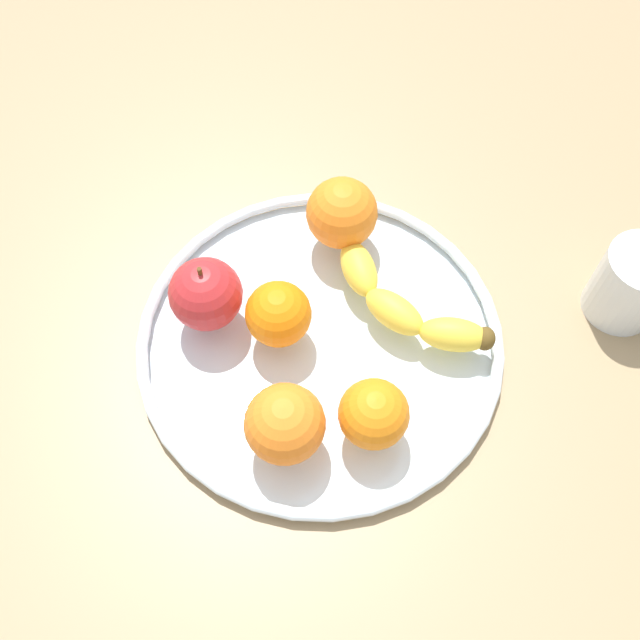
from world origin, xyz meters
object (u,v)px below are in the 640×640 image
(apple, at_px, (206,294))
(orange_back_right, at_px, (374,414))
(orange_center, at_px, (278,314))
(ambient_mug, at_px, (633,286))
(orange_front_left, at_px, (342,213))
(fruit_bowl, at_px, (320,339))
(orange_front_right, at_px, (285,424))
(banana, at_px, (405,306))

(apple, xyz_separation_m, orange_back_right, (0.19, 0.05, -0.00))
(apple, distance_m, orange_center, 0.07)
(ambient_mug, bearing_deg, orange_back_right, -99.27)
(orange_center, height_order, orange_front_left, orange_front_left)
(fruit_bowl, bearing_deg, ambient_mug, 60.55)
(orange_front_right, bearing_deg, banana, 101.65)
(orange_front_left, distance_m, ambient_mug, 0.30)
(orange_back_right, xyz_separation_m, ambient_mug, (0.05, 0.29, -0.01))
(apple, xyz_separation_m, orange_front_right, (0.15, -0.02, 0.00))
(fruit_bowl, xyz_separation_m, ambient_mug, (0.15, 0.27, 0.03))
(orange_front_right, bearing_deg, ambient_mug, 76.56)
(fruit_bowl, distance_m, apple, 0.12)
(orange_front_left, bearing_deg, orange_front_right, -50.22)
(banana, distance_m, ambient_mug, 0.23)
(banana, xyz_separation_m, orange_front_left, (-0.12, 0.01, 0.02))
(fruit_bowl, distance_m, ambient_mug, 0.32)
(fruit_bowl, xyz_separation_m, apple, (-0.09, -0.07, 0.05))
(banana, distance_m, orange_center, 0.13)
(banana, xyz_separation_m, ambient_mug, (0.12, 0.19, 0.01))
(banana, xyz_separation_m, apple, (-0.12, -0.15, 0.02))
(orange_front_right, bearing_deg, orange_center, 147.37)
(banana, relative_size, apple, 2.36)
(banana, height_order, orange_center, orange_center)
(ambient_mug, bearing_deg, banana, -122.47)
(orange_front_left, bearing_deg, fruit_bowl, -47.59)
(orange_front_left, bearing_deg, orange_back_right, -30.69)
(apple, relative_size, ambient_mug, 0.74)
(apple, xyz_separation_m, ambient_mug, (0.24, 0.35, -0.01))
(fruit_bowl, distance_m, orange_front_left, 0.13)
(banana, relative_size, orange_front_left, 2.54)
(orange_front_left, height_order, ambient_mug, orange_front_left)
(orange_back_right, relative_size, orange_front_left, 0.86)
(ambient_mug, bearing_deg, orange_front_left, -142.81)
(fruit_bowl, height_order, orange_front_right, orange_front_right)
(ambient_mug, bearing_deg, apple, -124.88)
(orange_back_right, bearing_deg, fruit_bowl, 168.91)
(fruit_bowl, relative_size, orange_center, 5.68)
(orange_front_right, bearing_deg, apple, 173.62)
(orange_front_right, height_order, orange_front_left, orange_front_left)
(orange_center, bearing_deg, fruit_bowl, 45.46)
(banana, height_order, orange_back_right, orange_back_right)
(banana, xyz_separation_m, orange_front_right, (0.04, -0.17, 0.02))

